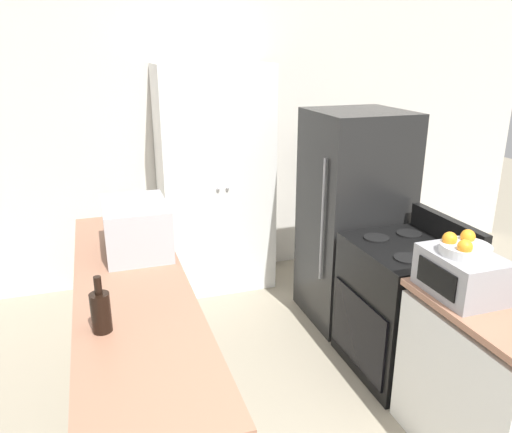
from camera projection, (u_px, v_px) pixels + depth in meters
The scene contains 10 objects.
wall_back at pixel (205, 141), 4.60m from camera, with size 7.00×0.06×2.60m.
counter_left at pixel (138, 359), 2.84m from camera, with size 0.60×2.48×0.90m.
counter_right at pixel (488, 384), 2.62m from camera, with size 0.60×0.85×0.90m.
pantry_cabinet at pixel (215, 181), 4.42m from camera, with size 0.97×0.54×2.00m.
stove at pixel (402, 307), 3.36m from camera, with size 0.66×0.75×1.06m.
refrigerator at pixel (353, 219), 3.93m from camera, with size 0.71×0.70×1.68m.
microwave at pixel (136, 228), 3.08m from camera, with size 0.39×0.53×0.32m.
wine_bottle at pixel (101, 311), 2.22m from camera, with size 0.09×0.09×0.27m.
toaster_oven at pixel (461, 274), 2.55m from camera, with size 0.31×0.42×0.23m.
fruit_bowl at pixel (464, 247), 2.51m from camera, with size 0.25×0.25×0.10m.
Camera 1 is at (-0.99, -1.18, 2.11)m, focal length 35.00 mm.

